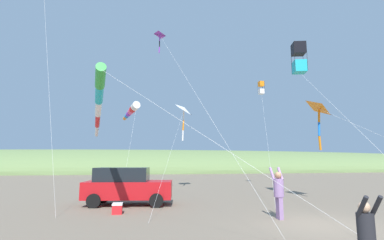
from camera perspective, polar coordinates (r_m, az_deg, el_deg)
The scene contains 13 objects.
ground_plane at distance 11.44m, azimuth 23.97°, elevation -18.33°, with size 600.00×600.00×0.00m, color #756654.
dune_ridge_grassy at distance 64.66m, azimuth -5.33°, elevation -10.08°, with size 28.00×240.00×9.45m, color #6B844C.
parked_car at distance 15.32m, azimuth -12.69°, elevation -12.47°, with size 2.57×4.52×1.85m.
cooler_box at distance 13.02m, azimuth -14.50°, elevation -16.49°, with size 0.62×0.42×0.42m.
person_adult_flyer at distance 11.82m, azimuth 16.69°, elevation -13.17°, with size 0.58×0.46×1.93m.
person_child_grey_jacket at distance 6.48m, azimuth 31.16°, elevation -18.60°, with size 0.48×0.38×1.56m.
kite_box_purple_drifting at distance 18.83m, azimuth 20.33°, elevation 11.39°, with size 13.51×5.46×9.22m.
kite_windsock_small_distant at distance 22.33m, azimuth -11.75°, elevation 1.90°, with size 9.40×1.37×6.49m.
kite_delta_rainbow_low_near at distance 24.21m, azimuth -1.53°, elevation 1.99°, with size 13.93×4.30×6.99m.
kite_delta_checkered_midright at distance 19.91m, azimuth -6.23°, elevation 16.21°, with size 11.48×2.99×10.60m.
kite_delta_magenta_far_left at distance 18.12m, azimuth 23.88°, elevation 2.15°, with size 9.85×3.57×5.69m.
kite_box_teal_far_right at distance 27.75m, azimuth 13.47°, elevation 6.17°, with size 13.11×5.67×9.55m.
kite_windsock_long_streamer_left at distance 12.65m, azimuth -17.83°, elevation 4.03°, with size 11.36×7.63×5.58m.
Camera 1 is at (9.32, -6.27, 2.14)m, focal length 27.09 mm.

